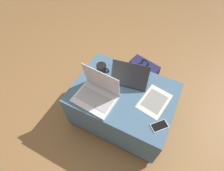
{
  "coord_description": "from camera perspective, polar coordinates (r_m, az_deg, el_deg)",
  "views": [
    {
      "loc": [
        0.3,
        -0.83,
        1.75
      ],
      "look_at": [
        -0.1,
        -0.04,
        0.54
      ],
      "focal_mm": 28.0,
      "sensor_mm": 36.0,
      "label": 1
    }
  ],
  "objects": [
    {
      "name": "laptop_far",
      "position": [
        1.61,
        6.02,
        2.8
      ],
      "size": [
        0.36,
        0.29,
        0.23
      ],
      "rotation": [
        0.0,
        0.0,
        3.32
      ],
      "color": "#333338",
      "rests_on": "ottoman"
    },
    {
      "name": "ground_plane",
      "position": [
        1.96,
        3.13,
        -9.83
      ],
      "size": [
        14.0,
        14.0,
        0.0
      ],
      "primitive_type": "plane",
      "color": "#9E7042"
    },
    {
      "name": "coffee_mug",
      "position": [
        1.67,
        -3.35,
        5.55
      ],
      "size": [
        0.13,
        0.09,
        0.09
      ],
      "color": "black",
      "rests_on": "ottoman"
    },
    {
      "name": "laptop_near",
      "position": [
        1.49,
        -4.93,
        -2.33
      ],
      "size": [
        0.37,
        0.29,
        0.27
      ],
      "rotation": [
        0.0,
        0.0,
        -0.08
      ],
      "color": "silver",
      "rests_on": "ottoman"
    },
    {
      "name": "paper_sheet",
      "position": [
        1.55,
        13.7,
        -4.97
      ],
      "size": [
        0.26,
        0.33,
        0.0
      ],
      "rotation": [
        0.0,
        0.0,
        -0.17
      ],
      "color": "silver",
      "rests_on": "ottoman"
    },
    {
      "name": "ottoman",
      "position": [
        1.75,
        3.47,
        -6.39
      ],
      "size": [
        0.92,
        0.67,
        0.46
      ],
      "color": "#2A3D4E",
      "rests_on": "ground_plane"
    },
    {
      "name": "backpack",
      "position": [
        2.04,
        9.96,
        2.89
      ],
      "size": [
        0.33,
        0.25,
        0.48
      ],
      "rotation": [
        0.0,
        0.0,
        2.9
      ],
      "color": "#23234C",
      "rests_on": "ground_plane"
    },
    {
      "name": "cell_phone",
      "position": [
        1.44,
        15.25,
        -12.6
      ],
      "size": [
        0.14,
        0.15,
        0.01
      ],
      "rotation": [
        0.0,
        0.0,
        2.4
      ],
      "color": "white",
      "rests_on": "ottoman"
    }
  ]
}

